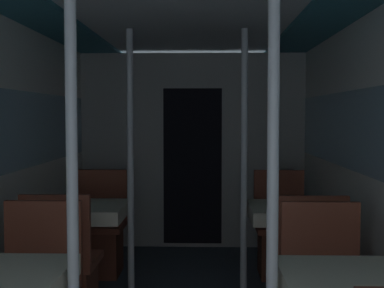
{
  "coord_description": "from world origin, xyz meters",
  "views": [
    {
      "loc": [
        0.16,
        -1.39,
        1.46
      ],
      "look_at": [
        0.04,
        2.66,
        1.24
      ],
      "focal_mm": 50.0,
      "sensor_mm": 36.0,
      "label": 1
    }
  ],
  "objects_px": {
    "dining_table_left_1": "(83,218)",
    "support_pole_left_0": "(72,202)",
    "chair_left_near_1": "(64,284)",
    "chair_right_near_1": "(306,286)",
    "chair_right_far_1": "(281,244)",
    "support_pole_right_0": "(273,203)",
    "dining_table_right_1": "(292,219)",
    "support_pole_right_1": "(244,165)",
    "support_pole_left_1": "(130,164)",
    "chair_left_far_1": "(99,242)"
  },
  "relations": [
    {
      "from": "chair_right_near_1",
      "to": "support_pole_right_1",
      "type": "height_order",
      "value": "support_pole_right_1"
    },
    {
      "from": "dining_table_right_1",
      "to": "chair_right_far_1",
      "type": "height_order",
      "value": "chair_right_far_1"
    },
    {
      "from": "support_pole_left_0",
      "to": "chair_left_near_1",
      "type": "relative_size",
      "value": 2.27
    },
    {
      "from": "chair_right_far_1",
      "to": "support_pole_right_1",
      "type": "distance_m",
      "value": 1.06
    },
    {
      "from": "support_pole_left_0",
      "to": "support_pole_left_1",
      "type": "distance_m",
      "value": 1.84
    },
    {
      "from": "chair_right_near_1",
      "to": "chair_right_far_1",
      "type": "distance_m",
      "value": 1.21
    },
    {
      "from": "dining_table_left_1",
      "to": "support_pole_right_0",
      "type": "relative_size",
      "value": 0.35
    },
    {
      "from": "dining_table_left_1",
      "to": "support_pole_left_1",
      "type": "relative_size",
      "value": 0.35
    },
    {
      "from": "chair_left_near_1",
      "to": "dining_table_right_1",
      "type": "distance_m",
      "value": 1.81
    },
    {
      "from": "dining_table_left_1",
      "to": "support_pole_left_1",
      "type": "height_order",
      "value": "support_pole_left_1"
    },
    {
      "from": "dining_table_right_1",
      "to": "chair_left_far_1",
      "type": "bearing_deg",
      "value": 160.06
    },
    {
      "from": "support_pole_left_0",
      "to": "chair_left_far_1",
      "type": "xyz_separation_m",
      "value": [
        -0.38,
        2.44,
        -0.78
      ]
    },
    {
      "from": "chair_left_far_1",
      "to": "dining_table_right_1",
      "type": "bearing_deg",
      "value": 160.06
    },
    {
      "from": "dining_table_right_1",
      "to": "chair_right_far_1",
      "type": "bearing_deg",
      "value": 90.0
    },
    {
      "from": "support_pole_left_0",
      "to": "chair_right_far_1",
      "type": "relative_size",
      "value": 2.27
    },
    {
      "from": "support_pole_right_0",
      "to": "support_pole_right_1",
      "type": "height_order",
      "value": "same"
    },
    {
      "from": "support_pole_right_0",
      "to": "dining_table_right_1",
      "type": "height_order",
      "value": "support_pole_right_0"
    },
    {
      "from": "chair_left_far_1",
      "to": "dining_table_left_1",
      "type": "bearing_deg",
      "value": 90.0
    },
    {
      "from": "support_pole_left_0",
      "to": "chair_left_near_1",
      "type": "xyz_separation_m",
      "value": [
        -0.38,
        1.23,
        -0.78
      ]
    },
    {
      "from": "support_pole_left_1",
      "to": "chair_right_near_1",
      "type": "bearing_deg",
      "value": -25.22
    },
    {
      "from": "chair_left_near_1",
      "to": "support_pole_left_1",
      "type": "relative_size",
      "value": 0.44
    },
    {
      "from": "support_pole_left_0",
      "to": "chair_right_near_1",
      "type": "relative_size",
      "value": 2.27
    },
    {
      "from": "dining_table_left_1",
      "to": "chair_left_near_1",
      "type": "xyz_separation_m",
      "value": [
        -0.0,
        -0.61,
        -0.34
      ]
    },
    {
      "from": "dining_table_left_1",
      "to": "dining_table_right_1",
      "type": "distance_m",
      "value": 1.67
    },
    {
      "from": "chair_right_near_1",
      "to": "chair_right_far_1",
      "type": "relative_size",
      "value": 1.0
    },
    {
      "from": "support_pole_right_1",
      "to": "chair_right_near_1",
      "type": "bearing_deg",
      "value": -57.65
    },
    {
      "from": "chair_left_near_1",
      "to": "chair_right_far_1",
      "type": "distance_m",
      "value": 2.06
    },
    {
      "from": "chair_left_near_1",
      "to": "support_pole_right_1",
      "type": "height_order",
      "value": "support_pole_right_1"
    },
    {
      "from": "support_pole_left_0",
      "to": "support_pole_right_0",
      "type": "relative_size",
      "value": 1.0
    },
    {
      "from": "chair_right_far_1",
      "to": "chair_left_near_1",
      "type": "bearing_deg",
      "value": 35.96
    },
    {
      "from": "chair_left_near_1",
      "to": "support_pole_right_0",
      "type": "distance_m",
      "value": 1.94
    },
    {
      "from": "dining_table_left_1",
      "to": "dining_table_right_1",
      "type": "relative_size",
      "value": 1.0
    },
    {
      "from": "dining_table_left_1",
      "to": "chair_left_far_1",
      "type": "bearing_deg",
      "value": 90.0
    },
    {
      "from": "dining_table_right_1",
      "to": "chair_right_far_1",
      "type": "distance_m",
      "value": 0.7
    },
    {
      "from": "chair_left_far_1",
      "to": "support_pole_left_1",
      "type": "bearing_deg",
      "value": 122.35
    },
    {
      "from": "chair_right_near_1",
      "to": "support_pole_right_0",
      "type": "bearing_deg",
      "value": -107.3
    },
    {
      "from": "dining_table_left_1",
      "to": "support_pole_left_0",
      "type": "bearing_deg",
      "value": -78.2
    },
    {
      "from": "chair_left_near_1",
      "to": "support_pole_right_1",
      "type": "bearing_deg",
      "value": 25.22
    },
    {
      "from": "support_pole_left_0",
      "to": "chair_right_far_1",
      "type": "xyz_separation_m",
      "value": [
        1.29,
        2.44,
        -0.78
      ]
    },
    {
      "from": "chair_right_near_1",
      "to": "dining_table_left_1",
      "type": "bearing_deg",
      "value": 160.06
    },
    {
      "from": "dining_table_right_1",
      "to": "support_pole_left_1",
      "type": "bearing_deg",
      "value": 180.0
    },
    {
      "from": "chair_right_near_1",
      "to": "chair_right_far_1",
      "type": "height_order",
      "value": "same"
    },
    {
      "from": "dining_table_left_1",
      "to": "support_pole_left_1",
      "type": "distance_m",
      "value": 0.58
    },
    {
      "from": "chair_left_far_1",
      "to": "support_pole_left_1",
      "type": "relative_size",
      "value": 0.44
    },
    {
      "from": "support_pole_right_0",
      "to": "support_pole_right_1",
      "type": "bearing_deg",
      "value": 90.0
    },
    {
      "from": "dining_table_right_1",
      "to": "chair_right_far_1",
      "type": "xyz_separation_m",
      "value": [
        0.0,
        0.61,
        -0.34
      ]
    },
    {
      "from": "dining_table_left_1",
      "to": "chair_left_far_1",
      "type": "distance_m",
      "value": 0.7
    },
    {
      "from": "chair_left_far_1",
      "to": "support_pole_right_1",
      "type": "relative_size",
      "value": 0.44
    },
    {
      "from": "support_pole_left_1",
      "to": "chair_left_far_1",
      "type": "bearing_deg",
      "value": 122.35
    },
    {
      "from": "support_pole_left_1",
      "to": "chair_right_near_1",
      "type": "xyz_separation_m",
      "value": [
        1.29,
        -0.61,
        -0.78
      ]
    }
  ]
}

